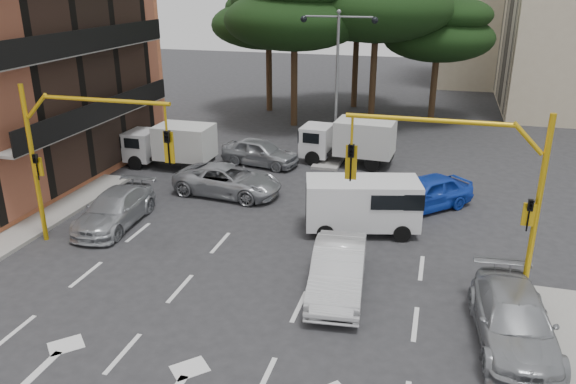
# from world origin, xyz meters

# --- Properties ---
(ground) EXTENTS (120.00, 120.00, 0.00)m
(ground) POSITION_xyz_m (0.00, 0.00, 0.00)
(ground) COLOR #28282B
(ground) RESTS_ON ground
(median_strip) EXTENTS (1.40, 6.00, 0.15)m
(median_strip) POSITION_xyz_m (0.00, 16.00, 0.07)
(median_strip) COLOR gray
(median_strip) RESTS_ON ground
(pine_left_near) EXTENTS (9.15, 9.15, 10.23)m
(pine_left_near) POSITION_xyz_m (-3.94, 21.96, 7.60)
(pine_left_near) COLOR #382616
(pine_left_near) RESTS_ON ground
(pine_left_far) EXTENTS (8.32, 8.32, 9.30)m
(pine_left_far) POSITION_xyz_m (-6.94, 25.96, 6.91)
(pine_left_far) COLOR #382616
(pine_left_far) RESTS_ON ground
(pine_right) EXTENTS (7.49, 7.49, 8.37)m
(pine_right) POSITION_xyz_m (5.06, 25.96, 6.22)
(pine_right) COLOR #382616
(pine_right) RESTS_ON ground
(pine_back) EXTENTS (9.15, 9.15, 10.23)m
(pine_back) POSITION_xyz_m (-0.94, 28.96, 7.60)
(pine_back) COLOR #382616
(pine_back) RESTS_ON ground
(signal_mast_right) EXTENTS (5.79, 0.37, 6.00)m
(signal_mast_right) POSITION_xyz_m (6.80, 1.99, 3.88)
(signal_mast_right) COLOR gold
(signal_mast_right) RESTS_ON ground
(signal_mast_left) EXTENTS (5.79, 0.37, 6.00)m
(signal_mast_left) POSITION_xyz_m (-6.80, 1.99, 3.88)
(signal_mast_left) COLOR gold
(signal_mast_left) RESTS_ON ground
(street_lamp_center) EXTENTS (4.16, 0.36, 7.77)m
(street_lamp_center) POSITION_xyz_m (0.00, 16.00, 5.43)
(street_lamp_center) COLOR slate
(street_lamp_center) RESTS_ON median_strip
(car_white_hatch) EXTENTS (2.09, 4.77, 1.53)m
(car_white_hatch) POSITION_xyz_m (2.96, 1.20, 0.76)
(car_white_hatch) COLOR silver
(car_white_hatch) RESTS_ON ground
(car_blue_compact) EXTENTS (4.41, 4.40, 1.51)m
(car_blue_compact) POSITION_xyz_m (5.34, 9.00, 0.76)
(car_blue_compact) COLOR #163CB8
(car_blue_compact) RESTS_ON ground
(car_silver_wagon) EXTENTS (2.17, 4.78, 1.36)m
(car_silver_wagon) POSITION_xyz_m (-6.76, 3.98, 0.68)
(car_silver_wagon) COLOR #A5A8AD
(car_silver_wagon) RESTS_ON ground
(car_silver_cross_a) EXTENTS (5.21, 2.81, 1.39)m
(car_silver_cross_a) POSITION_xyz_m (-3.56, 8.39, 0.69)
(car_silver_cross_a) COLOR #9EA1A6
(car_silver_cross_a) RESTS_ON ground
(car_silver_cross_b) EXTENTS (4.48, 2.49, 1.44)m
(car_silver_cross_b) POSITION_xyz_m (-3.49, 13.00, 0.72)
(car_silver_cross_b) COLOR #9A9DA2
(car_silver_cross_b) RESTS_ON ground
(car_silver_parked) EXTENTS (2.42, 5.08, 1.43)m
(car_silver_parked) POSITION_xyz_m (8.09, -0.22, 0.71)
(car_silver_parked) COLOR #929499
(car_silver_parked) RESTS_ON ground
(van_white) EXTENTS (4.73, 3.00, 2.19)m
(van_white) POSITION_xyz_m (3.00, 6.00, 1.09)
(van_white) COLOR white
(van_white) RESTS_ON ground
(box_truck_a) EXTENTS (4.78, 2.02, 2.35)m
(box_truck_a) POSITION_xyz_m (-7.94, 11.38, 1.17)
(box_truck_a) COLOR silver
(box_truck_a) RESTS_ON ground
(box_truck_b) EXTENTS (5.14, 2.40, 2.47)m
(box_truck_b) POSITION_xyz_m (1.00, 14.49, 1.24)
(box_truck_b) COLOR white
(box_truck_b) RESTS_ON ground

